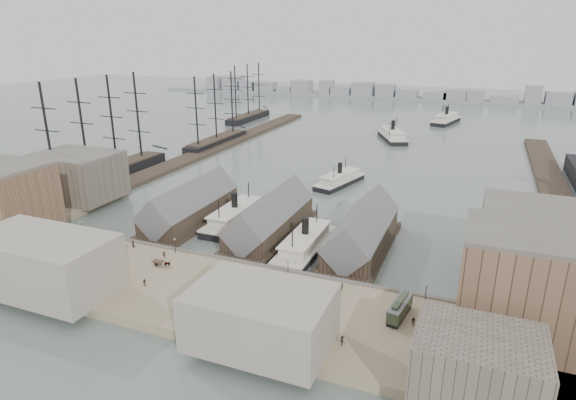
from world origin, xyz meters
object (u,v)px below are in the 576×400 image
at_px(ferry_docked_west, 235,216).
at_px(horse_cart_center, 164,264).
at_px(tram, 400,309).
at_px(horse_cart_right, 304,313).
at_px(horse_cart_left, 41,250).

bearing_deg(ferry_docked_west, horse_cart_center, -90.16).
distance_m(tram, horse_cart_right, 18.24).
distance_m(horse_cart_left, horse_cart_center, 33.15).
xyz_separation_m(horse_cart_center, horse_cart_right, (37.37, -7.53, -0.02)).
xyz_separation_m(tram, horse_cart_right, (-16.85, -6.90, -0.94)).
height_order(ferry_docked_west, horse_cart_left, ferry_docked_west).
height_order(tram, horse_cart_center, tram).
xyz_separation_m(horse_cart_left, horse_cart_right, (70.10, -2.26, 0.01)).
distance_m(ferry_docked_west, tram, 64.61).
relative_size(tram, horse_cart_center, 2.01).
height_order(horse_cart_left, horse_cart_center, horse_cart_center).
xyz_separation_m(tram, horse_cart_left, (-86.95, -4.64, -0.95)).
bearing_deg(horse_cart_center, horse_cart_right, -102.41).
xyz_separation_m(ferry_docked_west, horse_cart_left, (-32.82, -39.89, 0.39)).
height_order(horse_cart_center, horse_cart_right, horse_cart_center).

